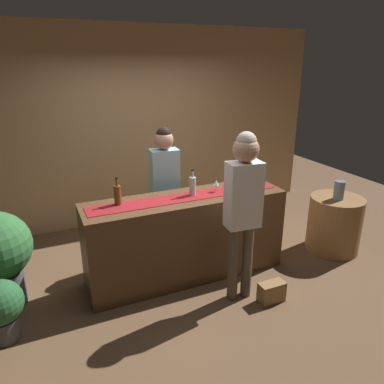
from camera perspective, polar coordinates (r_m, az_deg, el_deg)
ground_plane at (r=4.45m, az=-0.90°, el=-12.68°), size 10.00×10.00×0.00m
back_wall at (r=5.63m, az=-8.78°, el=10.00°), size 6.00×0.12×2.90m
bar_counter at (r=4.20m, az=-0.94°, el=-7.06°), size 2.28×0.60×0.98m
counter_runner_cloth at (r=4.01m, az=-0.98°, el=-0.78°), size 2.17×0.28×0.01m
wine_bottle_clear at (r=4.03m, az=0.08°, el=1.00°), size 0.07×0.07×0.30m
wine_bottle_amber at (r=3.83m, az=-11.61°, el=-0.41°), size 0.07×0.07×0.30m
wine_glass_near_customer at (r=4.46m, az=10.82°, el=2.41°), size 0.07×0.07×0.14m
wine_glass_mid_counter at (r=4.15m, az=3.82°, el=1.41°), size 0.07×0.07×0.14m
bartender at (r=4.49m, az=-4.28°, el=2.09°), size 0.35×0.23×1.67m
customer_sipping at (r=3.58m, az=8.07°, el=-1.17°), size 0.36×0.25×1.79m
round_side_table at (r=5.15m, az=21.44°, el=-4.70°), size 0.68×0.68×0.74m
vase_on_side_table at (r=4.93m, az=22.11°, el=0.26°), size 0.13×0.13×0.24m
potted_plant_small at (r=3.77m, az=-27.86°, el=-15.70°), size 0.41×0.41×0.60m
handbag at (r=4.04m, az=12.38°, el=-15.10°), size 0.28×0.14×0.22m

